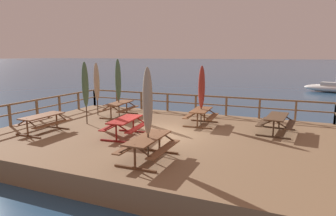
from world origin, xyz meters
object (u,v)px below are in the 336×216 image
patio_umbrella_short_back (148,102)px  picnic_table_back_left (201,114)px  picnic_table_front_right (125,124)px  patio_umbrella_tall_back_left (85,85)px  patio_umbrella_short_mid (118,80)px  patio_umbrella_tall_front (202,87)px  sailboat_distant (332,88)px  picnic_table_mid_left (277,120)px  picnic_table_back_right (43,120)px  picnic_table_mid_centre (119,106)px  patio_umbrella_short_front (97,82)px  picnic_table_mid_right (148,143)px

patio_umbrella_short_back → picnic_table_back_left: bearing=88.4°
picnic_table_back_left → picnic_table_front_right: 4.02m
patio_umbrella_tall_back_left → patio_umbrella_short_mid: (0.43, 2.26, 0.07)m
patio_umbrella_tall_front → sailboat_distant: bearing=71.2°
picnic_table_mid_left → sailboat_distant: (4.67, 24.27, -0.84)m
patio_umbrella_tall_back_left → patio_umbrella_short_back: 6.13m
patio_umbrella_short_back → patio_umbrella_tall_front: size_ratio=1.05×
picnic_table_back_right → picnic_table_mid_left: 10.25m
picnic_table_back_right → picnic_table_mid_centre: bearing=74.1°
picnic_table_front_right → patio_umbrella_short_front: bearing=139.0°
picnic_table_front_right → patio_umbrella_short_front: size_ratio=0.71×
picnic_table_back_left → sailboat_distant: 25.42m
patio_umbrella_short_back → patio_umbrella_tall_back_left: bearing=146.4°
picnic_table_front_right → sailboat_distant: (10.43, 27.37, -0.84)m
picnic_table_mid_left → patio_umbrella_tall_back_left: 9.02m
picnic_table_back_left → picnic_table_front_right: same height
picnic_table_front_right → patio_umbrella_tall_back_left: bearing=156.7°
picnic_table_mid_right → patio_umbrella_short_front: 8.12m
patio_umbrella_short_mid → patio_umbrella_tall_front: (4.80, -0.18, -0.19)m
patio_umbrella_tall_front → patio_umbrella_tall_back_left: bearing=-158.3°
picnic_table_back_left → patio_umbrella_short_mid: (-4.82, 0.23, 1.46)m
picnic_table_mid_centre → picnic_table_front_right: (2.50, -3.50, -0.00)m
picnic_table_back_right → picnic_table_mid_centre: same height
picnic_table_back_right → picnic_table_mid_right: bearing=-12.8°
patio_umbrella_short_mid → sailboat_distant: bearing=61.5°
patio_umbrella_tall_back_left → picnic_table_back_left: bearing=21.2°
picnic_table_mid_right → patio_umbrella_short_mid: (-4.66, 5.65, 1.45)m
picnic_table_mid_centre → picnic_table_back_right: bearing=-105.9°
picnic_table_mid_left → patio_umbrella_short_back: 6.50m
sailboat_distant → picnic_table_mid_centre: bearing=-118.4°
picnic_table_front_right → patio_umbrella_short_back: size_ratio=0.70×
picnic_table_mid_right → patio_umbrella_short_back: 1.35m
picnic_table_back_left → patio_umbrella_short_mid: size_ratio=0.58×
picnic_table_mid_right → sailboat_distant: (8.30, 29.49, -0.85)m
patio_umbrella_short_front → patio_umbrella_tall_front: 6.05m
picnic_table_mid_centre → patio_umbrella_short_back: (4.63, -5.62, 1.35)m
picnic_table_back_right → picnic_table_mid_left: (9.48, 3.89, 0.00)m
picnic_table_mid_centre → patio_umbrella_short_back: size_ratio=0.75×
patio_umbrella_short_front → patio_umbrella_short_mid: bearing=11.0°
patio_umbrella_short_front → patio_umbrella_short_back: patio_umbrella_short_back is taller
patio_umbrella_short_mid → patio_umbrella_tall_front: patio_umbrella_short_mid is taller
patio_umbrella_short_mid → patio_umbrella_short_back: size_ratio=1.05×
patio_umbrella_tall_front → sailboat_distant: sailboat_distant is taller
picnic_table_back_right → patio_umbrella_short_mid: bearing=74.7°
sailboat_distant → patio_umbrella_tall_back_left: bearing=-117.2°
picnic_table_back_right → patio_umbrella_short_mid: (1.19, 4.33, 1.45)m
patio_umbrella_short_mid → patio_umbrella_tall_front: size_ratio=1.10×
picnic_table_mid_right → patio_umbrella_short_back: (0.00, -0.00, 1.35)m
picnic_table_mid_left → picnic_table_back_right: bearing=-157.7°
picnic_table_mid_left → picnic_table_back_left: size_ratio=1.17×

